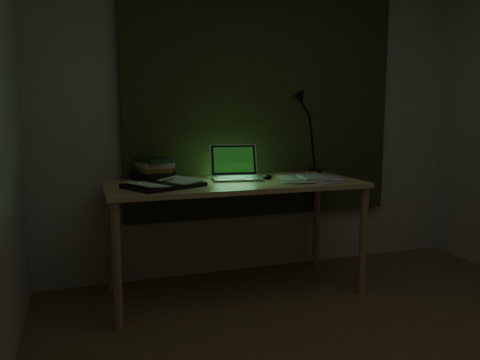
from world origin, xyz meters
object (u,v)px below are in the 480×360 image
at_px(laptop, 237,162).
at_px(desk_lamp, 316,135).
at_px(desk, 234,238).
at_px(open_textbook, 164,184).
at_px(book_stack, 153,169).
at_px(loose_papers, 304,178).

height_order(laptop, desk_lamp, desk_lamp).
relative_size(desk, open_textbook, 3.84).
bearing_deg(book_stack, laptop, -13.73).
xyz_separation_m(open_textbook, desk_lamp, (1.29, 0.40, 0.27)).
relative_size(laptop, loose_papers, 1.00).
distance_m(desk, book_stack, 0.74).
relative_size(book_stack, loose_papers, 0.65).
distance_m(open_textbook, loose_papers, 1.00).
relative_size(laptop, book_stack, 1.52).
height_order(book_stack, loose_papers, book_stack).
relative_size(desk, book_stack, 6.87).
bearing_deg(laptop, desk_lamp, 25.67).
bearing_deg(desk_lamp, laptop, -174.56).
relative_size(desk, laptop, 4.51).
bearing_deg(loose_papers, open_textbook, -178.36).
bearing_deg(laptop, desk, -111.12).
height_order(laptop, open_textbook, laptop).
bearing_deg(open_textbook, desk, -15.65).
distance_m(book_stack, loose_papers, 1.06).
bearing_deg(desk, book_stack, 156.87).
height_order(desk, desk_lamp, desk_lamp).
bearing_deg(desk_lamp, book_stack, 172.31).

